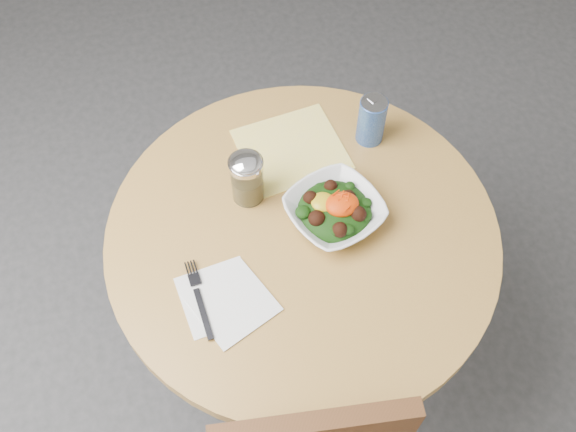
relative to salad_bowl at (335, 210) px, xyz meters
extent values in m
plane|color=#2F2F32|center=(-0.08, -0.01, -0.78)|extent=(6.00, 6.00, 0.00)
cylinder|color=black|center=(-0.08, -0.01, -0.76)|extent=(0.52, 0.52, 0.03)
cylinder|color=black|center=(-0.08, -0.01, -0.42)|extent=(0.10, 0.10, 0.71)
cylinder|color=#BA9043|center=(-0.08, -0.01, -0.05)|extent=(0.90, 0.90, 0.04)
cube|color=yellow|center=(-0.04, 0.22, -0.03)|extent=(0.27, 0.25, 0.00)
cube|color=silver|center=(-0.30, -0.13, -0.03)|extent=(0.17, 0.17, 0.00)
cube|color=silver|center=(-0.27, -0.16, -0.03)|extent=(0.20, 0.20, 0.00)
imported|color=silver|center=(0.00, 0.00, 0.00)|extent=(0.27, 0.27, 0.05)
ellipsoid|color=black|center=(0.00, 0.00, -0.01)|extent=(0.17, 0.17, 0.06)
ellipsoid|color=#BF9B13|center=(-0.02, 0.01, 0.02)|extent=(0.05, 0.05, 0.02)
ellipsoid|color=#EE4A05|center=(0.01, 0.00, 0.03)|extent=(0.08, 0.07, 0.03)
cube|color=black|center=(-0.34, -0.16, -0.02)|extent=(0.02, 0.12, 0.00)
cube|color=black|center=(-0.34, -0.07, -0.02)|extent=(0.03, 0.07, 0.00)
cylinder|color=silver|center=(-0.18, 0.11, 0.03)|extent=(0.07, 0.07, 0.11)
cylinder|color=olive|center=(-0.18, 0.11, 0.01)|extent=(0.06, 0.06, 0.06)
cylinder|color=silver|center=(-0.18, 0.11, 0.09)|extent=(0.08, 0.08, 0.01)
ellipsoid|color=silver|center=(-0.18, 0.11, 0.10)|extent=(0.07, 0.07, 0.03)
cylinder|color=navy|center=(0.15, 0.21, 0.03)|extent=(0.07, 0.07, 0.13)
cylinder|color=#B4B4BB|center=(0.15, 0.21, 0.10)|extent=(0.06, 0.06, 0.00)
cube|color=#B4B4BB|center=(0.15, 0.21, 0.10)|extent=(0.02, 0.02, 0.00)
camera|label=1|loc=(-0.31, -0.75, 1.22)|focal=40.00mm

